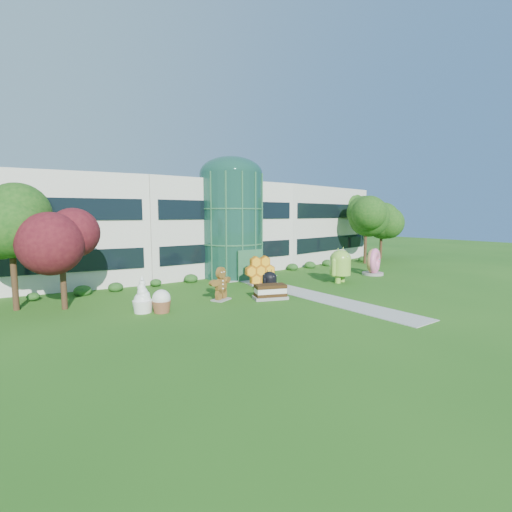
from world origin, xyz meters
TOP-DOWN VIEW (x-y plane):
  - ground at (0.00, 0.00)m, footprint 140.00×140.00m
  - building at (0.00, 18.00)m, footprint 46.00×15.00m
  - atrium at (0.00, 12.00)m, footprint 6.00×6.00m
  - walkway at (0.00, 2.00)m, footprint 2.40×20.00m
  - tree_red at (-15.50, 7.50)m, footprint 4.00×4.00m
  - trees_backdrop at (0.00, 13.00)m, footprint 52.00×8.00m
  - android_green at (5.81, 3.35)m, footprint 3.41×2.71m
  - android_black at (-2.21, 3.29)m, footprint 2.10×1.77m
  - donut at (11.60, 4.16)m, footprint 2.85×2.10m
  - gingerbread at (-6.21, 3.71)m, footprint 2.77×1.96m
  - ice_cream_sandwich at (-3.20, 1.94)m, footprint 2.67×1.96m
  - honeycomb at (-0.57, 6.66)m, footprint 2.99×1.51m
  - froyo at (-11.76, 3.77)m, footprint 1.69×1.69m
  - cupcake at (-10.83, 3.09)m, footprint 1.47×1.47m

SIDE VIEW (x-z plane):
  - ground at x=0.00m, z-range 0.00..0.00m
  - walkway at x=0.00m, z-range 0.00..0.04m
  - ice_cream_sandwich at x=-3.20m, z-range 0.00..1.07m
  - cupcake at x=-10.83m, z-range 0.00..1.43m
  - android_black at x=-2.21m, z-range 0.00..2.02m
  - honeycomb at x=-0.57m, z-range 0.00..2.24m
  - froyo at x=-11.76m, z-range 0.00..2.27m
  - gingerbread at x=-6.21m, z-range 0.00..2.39m
  - donut at x=11.60m, z-range 0.00..2.68m
  - android_green at x=5.81m, z-range 0.00..3.39m
  - tree_red at x=-15.50m, z-range 0.00..6.00m
  - trees_backdrop at x=0.00m, z-range 0.00..8.40m
  - building at x=0.00m, z-range 0.00..9.30m
  - atrium at x=0.00m, z-range 0.00..9.80m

